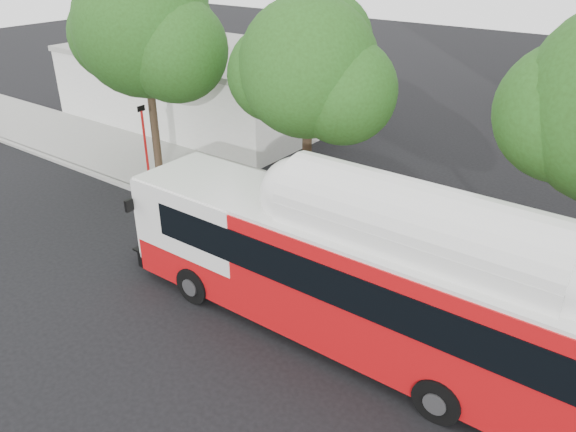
% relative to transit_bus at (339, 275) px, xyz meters
% --- Properties ---
extents(ground, '(120.00, 120.00, 0.00)m').
position_rel_transit_bus_xyz_m(ground, '(-3.69, -0.79, -1.96)').
color(ground, black).
rests_on(ground, ground).
extents(sidewalk, '(60.00, 5.00, 0.15)m').
position_rel_transit_bus_xyz_m(sidewalk, '(-3.69, 5.71, -1.89)').
color(sidewalk, gray).
rests_on(sidewalk, ground).
extents(curb_strip, '(60.00, 0.30, 0.15)m').
position_rel_transit_bus_xyz_m(curb_strip, '(-3.69, 3.11, -1.89)').
color(curb_strip, gray).
rests_on(curb_strip, ground).
extents(red_curb_segment, '(10.00, 0.32, 0.16)m').
position_rel_transit_bus_xyz_m(red_curb_segment, '(-6.69, 3.11, -1.88)').
color(red_curb_segment, maroon).
rests_on(red_curb_segment, ground).
extents(street_tree_left, '(6.67, 5.80, 9.74)m').
position_rel_transit_bus_xyz_m(street_tree_left, '(-12.22, 4.77, 4.64)').
color(street_tree_left, '#2D2116').
rests_on(street_tree_left, ground).
extents(street_tree_mid, '(5.75, 5.00, 8.62)m').
position_rel_transit_bus_xyz_m(street_tree_mid, '(-4.29, 5.27, 3.94)').
color(street_tree_mid, '#2D2116').
rests_on(street_tree_mid, ground).
extents(low_commercial_bldg, '(16.20, 10.20, 4.25)m').
position_rel_transit_bus_xyz_m(low_commercial_bldg, '(-17.69, 13.21, 0.19)').
color(low_commercial_bldg, silver).
rests_on(low_commercial_bldg, ground).
extents(transit_bus, '(14.23, 3.10, 4.20)m').
position_rel_transit_bus_xyz_m(transit_bus, '(0.00, 0.00, 0.00)').
color(transit_bus, red).
rests_on(transit_bus, ground).
extents(signal_pole, '(0.11, 0.37, 3.95)m').
position_rel_transit_bus_xyz_m(signal_pole, '(-11.85, 3.41, 0.07)').
color(signal_pole, red).
rests_on(signal_pole, ground).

